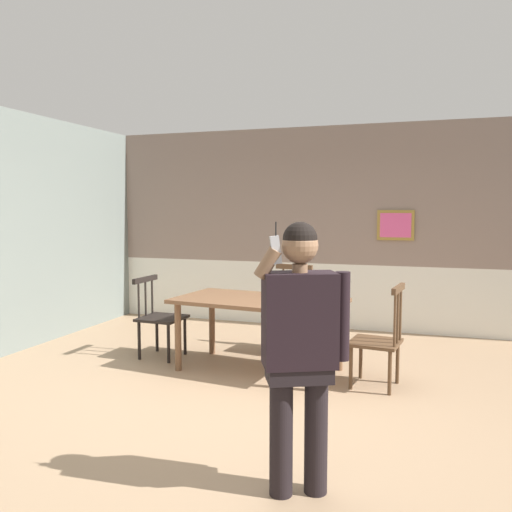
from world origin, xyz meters
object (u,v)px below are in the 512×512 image
Objects in this scene: chair_by_doorway at (288,311)px; chair_at_table_head at (379,339)px; chair_near_window at (159,317)px; dining_table at (259,307)px; person_figure at (300,340)px.

chair_at_table_head is at bearing 146.93° from chair_by_doorway.
dining_table is at bearing 86.26° from chair_near_window.
chair_near_window is at bearing 91.00° from chair_at_table_head.
chair_near_window is 1.52m from chair_by_doorway.
dining_table is 1.12× the size of person_figure.
chair_near_window is 0.56× the size of person_figure.
person_figure is (-0.26, -2.11, 0.47)m from chair_at_table_head.
person_figure is (0.90, -3.10, 0.45)m from chair_by_doorway.
chair_by_doorway is (0.09, 0.85, -0.19)m from dining_table.
chair_at_table_head is 0.61× the size of person_figure.
person_figure is at bearing -66.15° from dining_table.
person_figure reaches higher than chair_at_table_head.
person_figure is at bearing -179.86° from chair_at_table_head.
chair_near_window is 2.52m from chair_at_table_head.
dining_table is 2.47m from person_figure.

